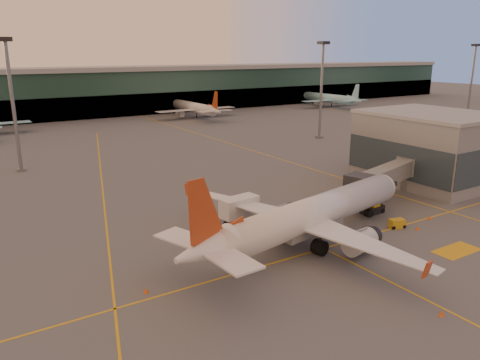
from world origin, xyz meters
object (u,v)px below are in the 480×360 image
main_airplane (308,217)px  catering_truck (240,210)px  pushback_tug (373,208)px  gpu_cart (397,224)px

main_airplane → catering_truck: 10.60m
catering_truck → pushback_tug: catering_truck is taller
pushback_tug → main_airplane: bearing=-168.6°
gpu_cart → pushback_tug: bearing=89.9°
catering_truck → gpu_cart: 21.30m
main_airplane → pushback_tug: size_ratio=10.73×
catering_truck → gpu_cart: catering_truck is taller
catering_truck → gpu_cart: size_ratio=2.42×
main_airplane → catering_truck: main_airplane is taller
main_airplane → pushback_tug: main_airplane is taller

